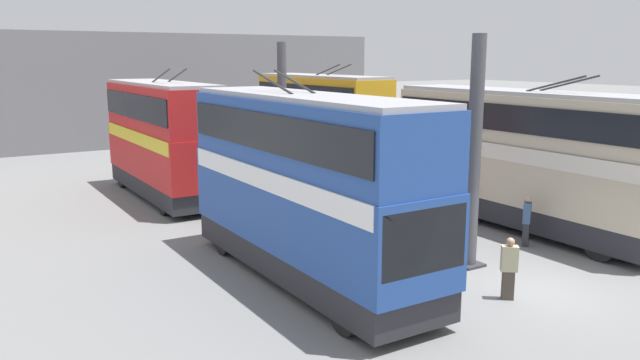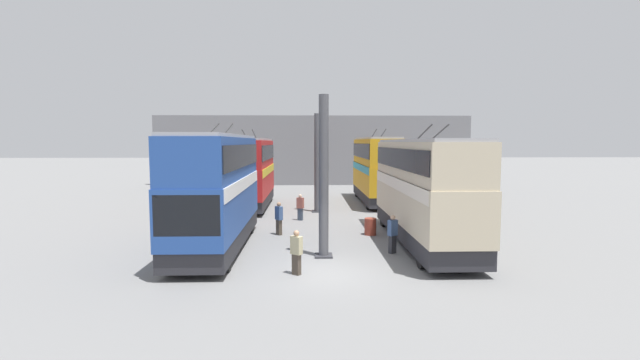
% 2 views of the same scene
% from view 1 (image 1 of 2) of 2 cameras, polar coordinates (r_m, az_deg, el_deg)
% --- Properties ---
extents(ground_plane, '(240.00, 240.00, 0.00)m').
position_cam_1_polar(ground_plane, '(18.19, 18.70, -9.44)').
color(ground_plane, slate).
extents(depot_back_wall, '(0.50, 36.00, 7.90)m').
position_cam_1_polar(depot_back_wall, '(45.84, -14.92, 7.95)').
color(depot_back_wall, slate).
rests_on(depot_back_wall, ground_plane).
extents(support_column_near, '(0.75, 0.75, 6.88)m').
position_cam_1_polar(support_column_near, '(18.86, 13.88, 2.00)').
color(support_column_near, '#4C4C51').
rests_on(support_column_near, ground_plane).
extents(support_column_far, '(0.75, 0.75, 6.88)m').
position_cam_1_polar(support_column_far, '(28.34, -3.46, 5.27)').
color(support_column_far, '#4C4C51').
rests_on(support_column_far, ground_plane).
extents(bus_left_near, '(11.39, 2.54, 5.66)m').
position_cam_1_polar(bus_left_near, '(23.98, 18.08, 2.60)').
color(bus_left_near, black).
rests_on(bus_left_near, ground_plane).
extents(bus_left_far, '(10.38, 2.54, 5.89)m').
position_cam_1_polar(bus_left_far, '(34.70, 0.01, 5.81)').
color(bus_left_far, black).
rests_on(bus_left_far, ground_plane).
extents(bus_right_near, '(9.97, 2.54, 5.86)m').
position_cam_1_polar(bus_right_near, '(17.16, -1.31, 0.29)').
color(bus_right_near, black).
rests_on(bus_right_near, ground_plane).
extents(bus_right_far, '(9.38, 2.54, 5.78)m').
position_cam_1_polar(bus_right_far, '(28.53, -14.17, 4.18)').
color(bus_right_far, black).
rests_on(bus_right_far, ground_plane).
extents(person_by_right_row, '(0.48, 0.44, 1.75)m').
position_cam_1_polar(person_by_right_row, '(21.31, 0.95, -3.20)').
color(person_by_right_row, '#473D33').
rests_on(person_by_right_row, ground_plane).
extents(person_by_left_row, '(0.44, 0.48, 1.72)m').
position_cam_1_polar(person_by_left_row, '(21.89, 18.37, -3.46)').
color(person_by_left_row, '#2D2D33').
rests_on(person_by_left_row, ground_plane).
extents(person_aisle_midway, '(0.39, 0.48, 1.65)m').
position_cam_1_polar(person_aisle_midway, '(25.36, -2.18, -1.02)').
color(person_aisle_midway, '#384251').
rests_on(person_aisle_midway, ground_plane).
extents(person_aisle_foreground, '(0.45, 0.48, 1.67)m').
position_cam_1_polar(person_aisle_foreground, '(17.01, 16.89, -7.62)').
color(person_aisle_foreground, '#473D33').
rests_on(person_aisle_foreground, ground_plane).
extents(oil_drum, '(0.65, 0.65, 0.89)m').
position_cam_1_polar(oil_drum, '(24.22, 10.81, -2.83)').
color(oil_drum, '#933828').
rests_on(oil_drum, ground_plane).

